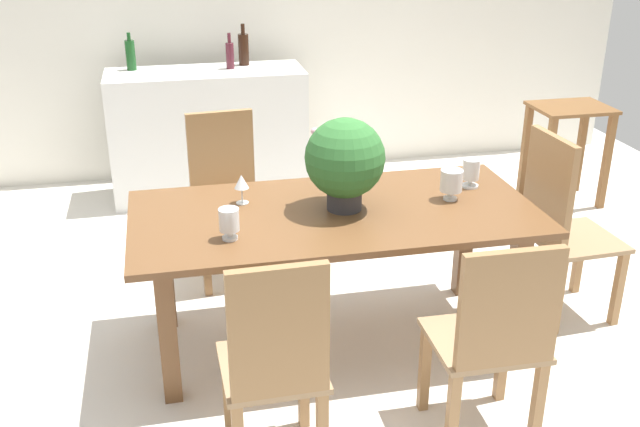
% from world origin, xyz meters
% --- Properties ---
extents(ground_plane, '(7.04, 7.04, 0.00)m').
position_xyz_m(ground_plane, '(0.00, 0.00, 0.00)').
color(ground_plane, silver).
extents(back_wall, '(6.40, 0.10, 2.60)m').
position_xyz_m(back_wall, '(0.00, 2.60, 1.30)').
color(back_wall, silver).
rests_on(back_wall, ground).
extents(dining_table, '(2.03, 0.98, 0.75)m').
position_xyz_m(dining_table, '(0.00, -0.22, 0.65)').
color(dining_table, brown).
rests_on(dining_table, ground).
extents(chair_foot_end, '(0.47, 0.48, 1.07)m').
position_xyz_m(chair_foot_end, '(1.25, -0.23, 0.58)').
color(chair_foot_end, olive).
rests_on(chair_foot_end, ground).
extents(chair_near_right, '(0.46, 0.43, 0.98)m').
position_xyz_m(chair_near_right, '(0.46, -1.16, 0.55)').
color(chair_near_right, olive).
rests_on(chair_near_right, ground).
extents(chair_near_left, '(0.41, 0.44, 1.01)m').
position_xyz_m(chair_near_left, '(-0.46, -1.16, 0.55)').
color(chair_near_left, olive).
rests_on(chair_near_left, ground).
extents(chair_far_left, '(0.48, 0.50, 1.01)m').
position_xyz_m(chair_far_left, '(-0.47, 0.72, 0.55)').
color(chair_far_left, olive).
rests_on(chair_far_left, ground).
extents(flower_centerpiece, '(0.40, 0.40, 0.47)m').
position_xyz_m(flower_centerpiece, '(0.05, -0.21, 1.01)').
color(flower_centerpiece, '#333338').
rests_on(flower_centerpiece, dining_table).
extents(crystal_vase_left, '(0.09, 0.09, 0.16)m').
position_xyz_m(crystal_vase_left, '(0.79, -0.06, 0.84)').
color(crystal_vase_left, silver).
rests_on(crystal_vase_left, dining_table).
extents(crystal_vase_center_near, '(0.12, 0.12, 0.16)m').
position_xyz_m(crystal_vase_center_near, '(0.62, -0.20, 0.85)').
color(crystal_vase_center_near, silver).
rests_on(crystal_vase_center_near, dining_table).
extents(crystal_vase_right, '(0.09, 0.09, 0.15)m').
position_xyz_m(crystal_vase_right, '(-0.55, -0.44, 0.84)').
color(crystal_vase_right, silver).
rests_on(crystal_vase_right, dining_table).
extents(wine_glass, '(0.07, 0.07, 0.15)m').
position_xyz_m(wine_glass, '(-0.44, -0.03, 0.87)').
color(wine_glass, silver).
rests_on(wine_glass, dining_table).
extents(kitchen_counter, '(1.49, 0.55, 0.99)m').
position_xyz_m(kitchen_counter, '(-0.47, 2.06, 0.49)').
color(kitchen_counter, silver).
rests_on(kitchen_counter, ground).
extents(wine_bottle_tall, '(0.06, 0.06, 0.27)m').
position_xyz_m(wine_bottle_tall, '(-0.27, 2.10, 1.09)').
color(wine_bottle_tall, '#511E28').
rests_on(wine_bottle_tall, kitchen_counter).
extents(wine_bottle_amber, '(0.07, 0.07, 0.28)m').
position_xyz_m(wine_bottle_amber, '(-1.01, 2.21, 1.11)').
color(wine_bottle_amber, '#194C1E').
rests_on(wine_bottle_amber, kitchen_counter).
extents(wine_bottle_clear, '(0.08, 0.08, 0.31)m').
position_xyz_m(wine_bottle_clear, '(-0.15, 2.21, 1.11)').
color(wine_bottle_clear, black).
rests_on(wine_bottle_clear, kitchen_counter).
extents(side_table, '(0.56, 0.45, 0.76)m').
position_xyz_m(side_table, '(2.17, 1.31, 0.54)').
color(side_table, brown).
rests_on(side_table, ground).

